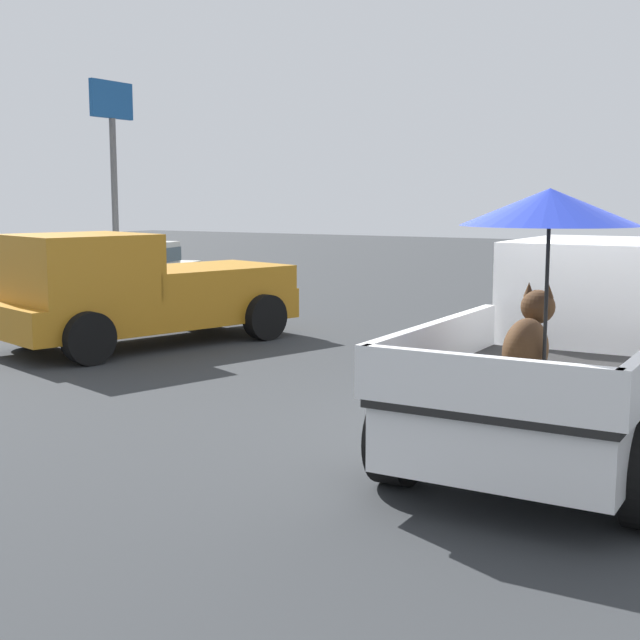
% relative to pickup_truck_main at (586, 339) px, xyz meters
% --- Properties ---
extents(ground_plane, '(80.00, 80.00, 0.00)m').
position_rel_pickup_truck_main_xyz_m(ground_plane, '(-0.40, 0.01, -0.99)').
color(ground_plane, '#2D3033').
extents(pickup_truck_main, '(5.05, 2.24, 2.42)m').
position_rel_pickup_truck_main_xyz_m(pickup_truck_main, '(0.00, 0.00, 0.00)').
color(pickup_truck_main, black).
rests_on(pickup_truck_main, ground).
extents(pickup_truck_red, '(5.12, 3.22, 1.80)m').
position_rel_pickup_truck_main_xyz_m(pickup_truck_red, '(1.92, 7.45, -0.11)').
color(pickup_truck_red, black).
rests_on(pickup_truck_red, ground).
extents(parked_sedan_near, '(4.60, 2.75, 1.33)m').
position_rel_pickup_truck_main_xyz_m(parked_sedan_near, '(6.20, 11.63, -0.24)').
color(parked_sedan_near, black).
rests_on(parked_sedan_near, ground).
extents(motel_sign, '(1.40, 0.16, 5.18)m').
position_rel_pickup_truck_main_xyz_m(motel_sign, '(7.96, 13.59, 2.66)').
color(motel_sign, '#59595B').
rests_on(motel_sign, ground).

